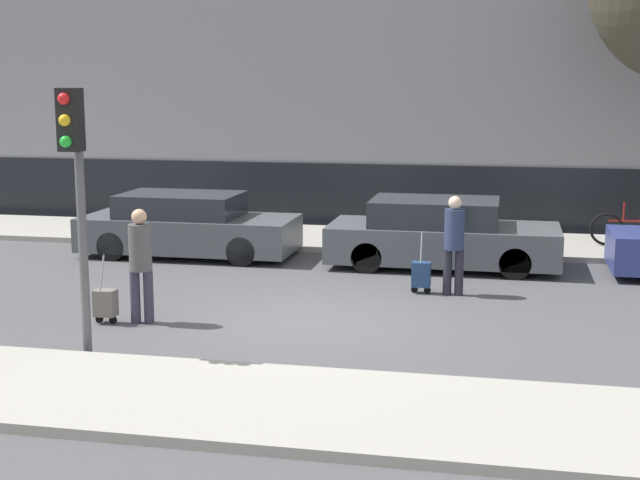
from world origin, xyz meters
name	(u,v)px	position (x,y,z in m)	size (l,w,h in m)	color
ground_plane	(307,321)	(0.00, 0.00, 0.00)	(80.00, 80.00, 0.00)	#4C4C4F
sidewalk_near	(234,402)	(0.00, -3.75, 0.06)	(28.00, 2.50, 0.12)	#A39E93
sidewalk_far	(374,240)	(0.00, 7.00, 0.06)	(28.00, 3.00, 0.12)	#A39E93
parked_car_0	(188,226)	(-3.63, 4.63, 0.63)	(4.48, 1.85, 1.32)	#4C5156
parked_car_1	(441,235)	(1.69, 4.55, 0.64)	(4.50, 1.91, 1.35)	#4C5156
pedestrian_left	(141,259)	(-2.43, -0.60, 1.00)	(0.34, 0.34, 1.75)	#383347
trolley_left	(105,303)	(-2.96, -0.75, 0.32)	(0.34, 0.29, 1.06)	slate
pedestrian_right	(454,239)	(2.08, 2.20, 0.98)	(0.35, 0.34, 1.72)	#23232D
trolley_right	(421,274)	(1.53, 2.22, 0.33)	(0.34, 0.29, 1.09)	navy
traffic_light	(75,167)	(-2.52, -2.36, 2.53)	(0.28, 0.47, 3.54)	#515154
parked_bicycle	(632,229)	(5.61, 7.02, 0.49)	(1.77, 0.06, 0.96)	black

